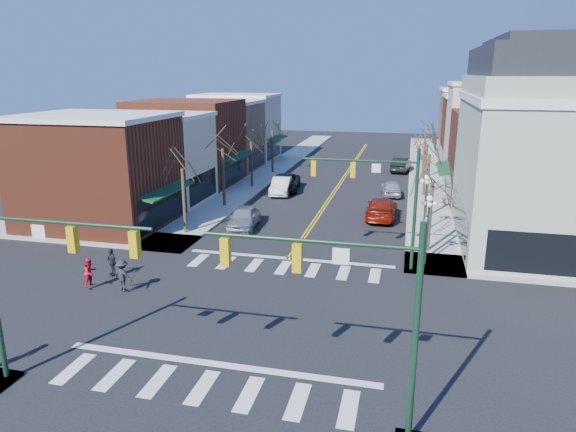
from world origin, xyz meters
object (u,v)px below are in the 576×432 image
Objects in this scene: car_left_near at (244,217)px; pedestrian_red_b at (90,272)px; car_right_near at (382,208)px; car_right_far at (401,164)px; pedestrian_dark_b at (123,275)px; pedestrian_dark_a at (112,262)px; lamppost_corner at (428,218)px; lamppost_midblock at (426,194)px; victorian_corner at (564,146)px; car_right_mid at (391,188)px; car_left_mid at (281,186)px; car_left_far at (285,183)px.

pedestrian_red_b is at bearing -115.26° from car_left_near.
car_right_near is 1.12× the size of car_right_far.
car_right_near is at bearing 21.58° from car_left_near.
car_left_near is 2.86× the size of pedestrian_dark_b.
car_left_near is 3.06× the size of pedestrian_dark_a.
lamppost_corner reaches higher than pedestrian_red_b.
lamppost_midblock is 2.72× the size of pedestrian_red_b.
victorian_corner is 9.10m from lamppost_midblock.
pedestrian_dark_b is (-12.70, -25.92, 0.26)m from car_right_mid.
pedestrian_red_b is (-17.45, -14.18, -2.02)m from lamppost_midblock.
lamppost_corner is 31.00m from car_right_far.
pedestrian_red_b is at bearing -106.02° from car_left_mid.
car_right_far is (-2.17, 30.85, -2.13)m from lamppost_corner.
car_left_far is 1.12× the size of car_right_far.
car_left_near is 0.84× the size of car_left_far.
car_left_mid is 24.25m from pedestrian_dark_b.
car_right_near reaches higher than car_left_far.
lamppost_midblock reaches higher than pedestrian_dark_a.
lamppost_midblock is 0.90× the size of car_left_mid.
car_left_mid is at bearing 128.42° from lamppost_corner.
lamppost_midblock is at bearing 1.26° from car_left_near.
pedestrian_dark_a is (-4.24, -22.35, 0.14)m from car_left_mid.
pedestrian_dark_b reaches higher than car_left_mid.
car_right_near is 3.63× the size of pedestrian_dark_a.
lamppost_corner reaches higher than car_right_mid.
car_left_mid is at bearing 154.00° from victorian_corner.
car_left_far is (0.00, 1.47, 0.00)m from car_left_mid.
victorian_corner is at bearing 120.07° from car_right_far.
pedestrian_dark_a is at bearing -106.98° from car_left_far.
car_left_near is 0.94× the size of car_right_far.
car_left_near is 13.34m from pedestrian_red_b.
lamppost_midblock is 22.58m from pedestrian_red_b.
pedestrian_dark_b is at bearing -14.38° from pedestrian_dark_a.
car_right_near is at bearing -25.13° from pedestrian_red_b.
car_right_mid is (-2.80, 11.70, -2.24)m from lamppost_midblock.
car_left_far is 3.58× the size of pedestrian_red_b.
car_left_near is 0.84× the size of car_right_near.
pedestrian_dark_b is (-12.31, -17.70, 0.16)m from car_right_near.
car_left_near is 1.12× the size of car_right_mid.
car_right_mid is at bearing 90.19° from pedestrian_dark_a.
car_right_far is at bearing -92.25° from car_right_near.
lamppost_midblock reaches higher than car_right_mid.
lamppost_corner reaches higher than car_right_near.
pedestrian_dark_a is at bearing -36.34° from pedestrian_dark_b.
pedestrian_dark_b reaches higher than car_right_near.
pedestrian_dark_b is at bearing -101.46° from car_left_mid.
victorian_corner is 25.08m from car_left_far.
pedestrian_red_b reaches higher than car_right_far.
car_right_near is at bearing 94.43° from car_right_far.
car_left_near is at bearing 159.36° from lamppost_corner.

